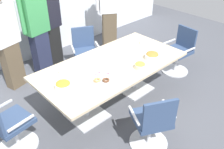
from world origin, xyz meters
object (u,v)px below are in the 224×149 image
(snack_bowl_chips_orange, at_px, (63,85))
(snack_bowl_chips_yellow, at_px, (140,65))
(donut_platter, at_px, (102,77))
(plate_stack, at_px, (65,70))
(office_chair_0, at_px, (179,53))
(person_standing_1, at_px, (37,28))
(office_chair_1, at_px, (85,54))
(person_standing_3, at_px, (109,9))
(snack_bowl_pretzels, at_px, (152,56))
(napkin_pile, at_px, (147,42))
(conference_table, at_px, (112,71))
(office_chair_2, at_px, (9,127))
(office_chair_3, at_px, (152,125))
(person_standing_2, at_px, (49,23))
(person_standing_0, at_px, (6,39))

(snack_bowl_chips_orange, distance_m, snack_bowl_chips_yellow, 1.20)
(donut_platter, bearing_deg, plate_stack, 118.44)
(office_chair_0, xyz_separation_m, person_standing_1, (-2.07, 1.78, 0.58))
(office_chair_1, bearing_deg, person_standing_3, -129.19)
(office_chair_1, distance_m, snack_bowl_pretzels, 1.50)
(person_standing_1, xyz_separation_m, napkin_pile, (1.35, -1.52, -0.20))
(snack_bowl_pretzels, relative_size, donut_platter, 0.75)
(conference_table, xyz_separation_m, snack_bowl_chips_orange, (-0.91, -0.01, 0.17))
(office_chair_2, bearing_deg, office_chair_1, 106.90)
(office_chair_1, height_order, donut_platter, office_chair_1)
(office_chair_3, xyz_separation_m, snack_bowl_chips_orange, (-0.63, 1.08, 0.39))
(snack_bowl_pretzels, xyz_separation_m, snack_bowl_chips_yellow, (-0.36, -0.06, -0.01))
(office_chair_0, distance_m, person_standing_2, 2.64)
(person_standing_2, relative_size, donut_platter, 5.83)
(conference_table, height_order, office_chair_1, office_chair_1)
(office_chair_1, height_order, person_standing_0, person_standing_0)
(conference_table, relative_size, office_chair_0, 2.64)
(person_standing_0, bearing_deg, office_chair_0, 131.25)
(snack_bowl_chips_orange, xyz_separation_m, napkin_pile, (1.87, 0.09, -0.01))
(person_standing_3, bearing_deg, conference_table, 79.93)
(donut_platter, bearing_deg, office_chair_0, 0.82)
(plate_stack, bearing_deg, conference_table, -25.85)
(office_chair_0, relative_size, office_chair_2, 1.00)
(person_standing_1, distance_m, snack_bowl_chips_orange, 1.71)
(snack_bowl_chips_yellow, bearing_deg, office_chair_1, 87.73)
(snack_bowl_pretzels, xyz_separation_m, napkin_pile, (0.37, 0.41, -0.02))
(office_chair_2, distance_m, napkin_pile, 2.67)
(conference_table, height_order, snack_bowl_chips_yellow, snack_bowl_chips_yellow)
(person_standing_2, height_order, snack_bowl_chips_yellow, person_standing_2)
(plate_stack, xyz_separation_m, napkin_pile, (1.63, -0.24, 0.02))
(snack_bowl_chips_orange, height_order, plate_stack, snack_bowl_chips_orange)
(person_standing_3, xyz_separation_m, napkin_pile, (-0.46, -1.52, -0.17))
(person_standing_2, distance_m, snack_bowl_chips_orange, 1.95)
(office_chair_1, xyz_separation_m, donut_platter, (-0.67, -1.29, 0.36))
(office_chair_1, relative_size, office_chair_3, 1.00)
(person_standing_2, relative_size, napkin_pile, 9.73)
(conference_table, bearing_deg, napkin_pile, 5.01)
(office_chair_3, xyz_separation_m, person_standing_1, (-0.10, 2.69, 0.58))
(office_chair_0, relative_size, office_chair_1, 1.00)
(person_standing_2, relative_size, snack_bowl_pretzels, 7.81)
(person_standing_1, xyz_separation_m, snack_bowl_chips_yellow, (0.62, -1.99, -0.19))
(conference_table, height_order, napkin_pile, napkin_pile)
(person_standing_2, distance_m, snack_bowl_chips_yellow, 2.14)
(person_standing_3, height_order, snack_bowl_chips_yellow, person_standing_3)
(office_chair_1, bearing_deg, office_chair_2, 51.25)
(person_standing_2, relative_size, snack_bowl_chips_yellow, 10.54)
(person_standing_2, bearing_deg, office_chair_0, 121.84)
(snack_bowl_chips_orange, relative_size, napkin_pile, 1.21)
(office_chair_2, bearing_deg, plate_stack, 90.99)
(person_standing_1, bearing_deg, office_chair_0, 128.10)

